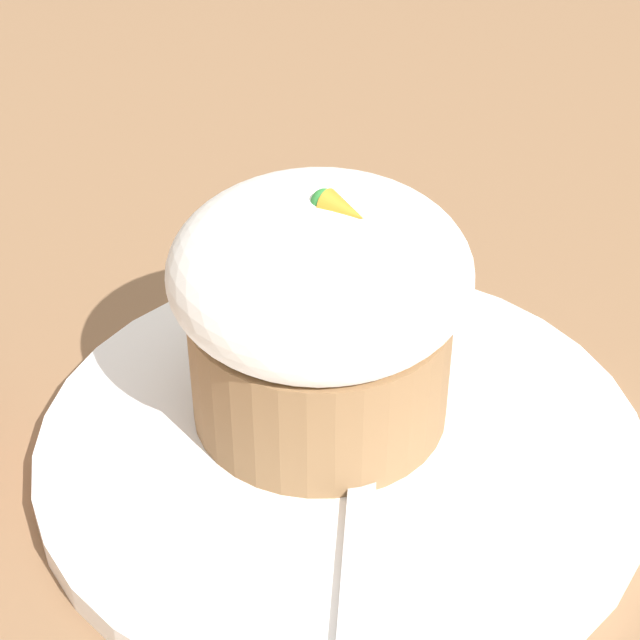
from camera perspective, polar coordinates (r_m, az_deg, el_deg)
The scene contains 4 objects.
ground_plane at distance 0.42m, azimuth 1.15°, elevation -7.21°, with size 4.00×4.00×0.00m, color #846042.
dessert_plate at distance 0.41m, azimuth 1.16°, elevation -6.66°, with size 0.23×0.23×0.01m.
carrot_cake at distance 0.39m, azimuth 0.00°, elevation 0.70°, with size 0.11×0.11×0.10m.
spoon at distance 0.41m, azimuth 2.45°, elevation -5.88°, with size 0.10×0.13×0.01m.
Camera 1 is at (0.18, -0.24, 0.29)m, focal length 60.00 mm.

